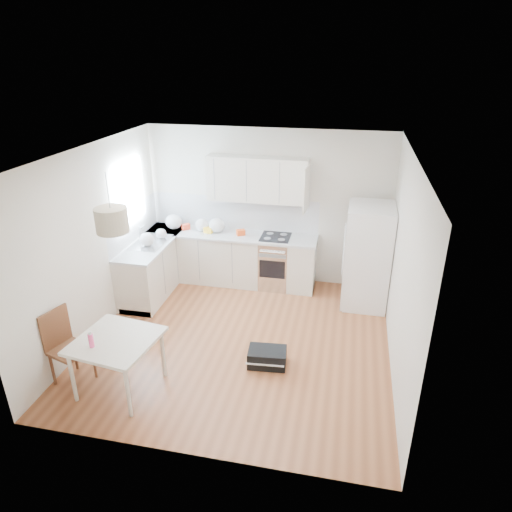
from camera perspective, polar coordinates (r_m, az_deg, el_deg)
The scene contains 29 objects.
floor at distance 6.72m, azimuth -2.02°, elevation -10.48°, with size 4.20×4.20×0.00m, color brown.
ceiling at distance 5.64m, azimuth -2.42°, elevation 12.71°, with size 4.20×4.20×0.00m, color white.
wall_back at distance 7.97m, azimuth 1.46°, elevation 6.13°, with size 4.20×4.20×0.00m, color beige.
wall_left at distance 6.84m, azimuth -19.54°, elevation 1.57°, with size 4.20×4.20×0.00m, color beige.
wall_right at distance 5.94m, azimuth 17.87°, elevation -1.63°, with size 4.20×4.20×0.00m, color beige.
window_glassblock at distance 7.65m, azimuth -15.59°, elevation 7.60°, with size 0.02×1.00×1.00m, color #BFE0F9.
cabinets_back at distance 8.15m, azimuth -3.15°, elevation -0.34°, with size 3.00×0.60×0.88m, color beige.
cabinets_left at distance 8.03m, azimuth -12.56°, elevation -1.33°, with size 0.60×1.80×0.88m, color beige.
counter_back at distance 7.97m, azimuth -3.22°, elevation 2.67°, with size 3.02×0.64×0.04m, color #B7B9BC.
counter_left at distance 7.84m, azimuth -12.86°, elevation 1.70°, with size 0.64×1.82×0.04m, color #B7B9BC.
backsplash_back at distance 8.13m, azimuth -2.74°, elevation 5.45°, with size 3.00×0.01×0.58m, color white.
backsplash_left at distance 7.86m, azimuth -15.03°, elevation 3.94°, with size 0.01×1.80×0.58m, color white.
upper_cabinets at distance 7.70m, azimuth 0.16°, elevation 9.56°, with size 1.70×0.32×0.75m, color beige.
range_oven at distance 8.00m, azimuth 2.40°, elevation -0.83°, with size 0.50×0.61×0.88m, color silver, non-canonical shape.
sink at distance 7.80m, azimuth -13.02°, elevation 1.66°, with size 0.50×0.80×0.16m, color silver, non-canonical shape.
refrigerator at distance 7.49m, azimuth 13.88°, elevation -0.03°, with size 0.81×0.84×1.67m, color white, non-canonical shape.
dining_table at distance 5.76m, azimuth -17.06°, elevation -10.54°, with size 1.02×1.02×0.71m.
dining_chair at distance 6.16m, azimuth -22.22°, elevation -10.67°, with size 0.41×0.41×0.97m, color #4B2516, non-canonical shape.
drink_bottle at distance 5.62m, azimuth -19.94°, elevation -9.76°, with size 0.06×0.06×0.21m, color #E64075.
gym_bag at distance 6.20m, azimuth 1.40°, elevation -12.53°, with size 0.50×0.33×0.23m, color black.
pendant_lamp at distance 5.11m, azimuth -17.59°, elevation 4.30°, with size 0.35×0.35×0.27m, color beige.
grocery_bag_a at distance 8.26m, azimuth -10.27°, elevation 4.21°, with size 0.30×0.25×0.27m, color white.
grocery_bag_b at distance 8.10m, azimuth -6.76°, elevation 3.87°, with size 0.24×0.21×0.22m, color white.
grocery_bag_c at distance 8.01m, azimuth -4.91°, elevation 3.84°, with size 0.28×0.24×0.25m, color white.
grocery_bag_d at distance 7.89m, azimuth -11.78°, elevation 2.75°, with size 0.19×0.16×0.17m, color white.
grocery_bag_e at distance 7.62m, azimuth -13.46°, elevation 2.03°, with size 0.25×0.21×0.22m, color white.
snack_orange at distance 7.88m, azimuth -1.92°, elevation 2.96°, with size 0.14×0.09×0.10m, color #E44714.
snack_yellow at distance 8.02m, azimuth -5.99°, elevation 3.24°, with size 0.15×0.09×0.10m, color yellow.
snack_red at distance 8.23m, azimuth -8.76°, elevation 3.64°, with size 0.14×0.09×0.10m, color red.
Camera 1 is at (1.37, -5.35, 3.82)m, focal length 32.00 mm.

